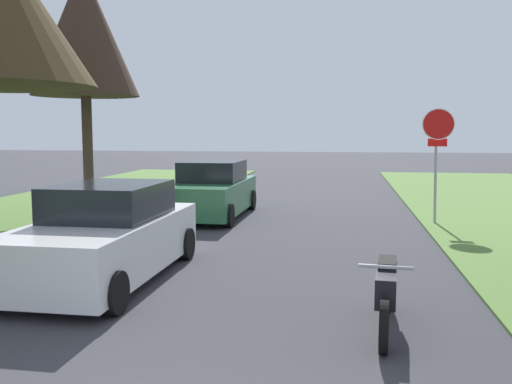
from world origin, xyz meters
The scene contains 5 objects.
stop_sign_far centered at (3.95, 12.21, 2.19)m, with size 0.81×0.40×2.96m.
street_tree_left_mid_b centered at (-5.72, 12.40, 5.19)m, with size 3.02×3.02×6.98m.
parked_sedan_white centered at (-2.26, 5.73, 0.72)m, with size 1.99×4.42×1.57m.
parked_sedan_green centered at (-2.14, 12.63, 0.72)m, with size 1.99×4.42×1.57m.
parked_motorcycle centered at (2.13, 4.00, 0.48)m, with size 0.60×2.05×0.97m.
Camera 1 is at (1.60, -2.92, 2.47)m, focal length 39.59 mm.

